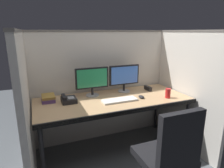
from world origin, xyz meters
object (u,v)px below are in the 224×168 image
monitor_right (124,77)px  desk_phone (68,100)px  monitor_left (92,80)px  red_stapler (148,88)px  computer_mouse (141,97)px  soda_can (168,93)px  keyboard_main (120,100)px  desk (114,103)px  book_stack (48,98)px

monitor_right → desk_phone: monitor_right is taller
monitor_left → red_stapler: bearing=-3.9°
monitor_right → desk_phone: size_ratio=2.26×
computer_mouse → desk_phone: desk_phone is taller
red_stapler → soda_can: size_ratio=1.23×
keyboard_main → soda_can: bearing=-10.8°
monitor_right → soda_can: monitor_right is taller
monitor_left → desk: bearing=-47.9°
book_stack → keyboard_main: bearing=-22.1°
keyboard_main → desk_phone: bearing=161.6°
computer_mouse → book_stack: size_ratio=0.43×
desk_phone → book_stack: 0.25m
monitor_right → soda_can: bearing=-48.2°
book_stack → desk: bearing=-17.1°
soda_can → monitor_left: bearing=153.1°
monitor_right → desk: bearing=-136.6°
monitor_left → book_stack: (-0.55, 0.00, -0.18)m
monitor_left → monitor_right: same height
red_stapler → desk: bearing=-163.7°
red_stapler → keyboard_main: bearing=-154.8°
monitor_right → red_stapler: bearing=-10.5°
red_stapler → desk_phone: desk_phone is taller
desk → book_stack: 0.80m
keyboard_main → book_stack: size_ratio=1.94×
keyboard_main → desk_phone: size_ratio=2.26×
monitor_right → keyboard_main: 0.44m
desk → monitor_right: (0.25, 0.24, 0.27)m
computer_mouse → red_stapler: size_ratio=0.64×
monitor_left → computer_mouse: bearing=-30.8°
soda_can → desk: bearing=162.4°
monitor_left → desk_phone: bearing=-159.3°
computer_mouse → monitor_left: bearing=149.2°
soda_can → book_stack: soda_can is taller
keyboard_main → monitor_right: bearing=56.8°
book_stack → soda_can: bearing=-17.3°
monitor_left → soda_can: size_ratio=3.52×
desk → monitor_left: monitor_left is taller
monitor_left → soda_can: (0.86, -0.44, -0.15)m
red_stapler → book_stack: bearing=177.5°
keyboard_main → monitor_left: bearing=127.5°
monitor_left → keyboard_main: (0.25, -0.32, -0.20)m
desk_phone → book_stack: size_ratio=0.86×
monitor_right → keyboard_main: bearing=-123.2°
desk → soda_can: 0.69m
desk → book_stack: (-0.76, 0.23, 0.09)m
desk_phone → computer_mouse: bearing=-12.7°
monitor_right → soda_can: (0.40, -0.45, -0.15)m
desk → red_stapler: red_stapler is taller
book_stack → monitor_left: bearing=-0.4°
monitor_left → monitor_right: bearing=1.2°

